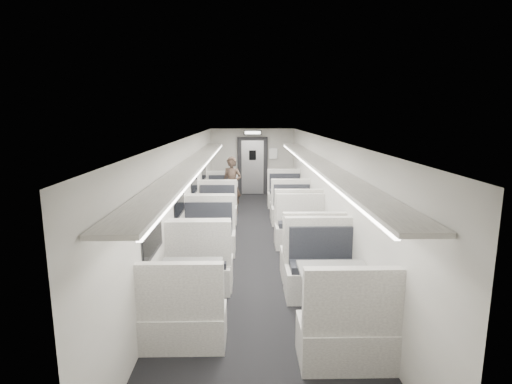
{
  "coord_description": "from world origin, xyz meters",
  "views": [
    {
      "loc": [
        -0.17,
        -8.52,
        2.87
      ],
      "look_at": [
        0.02,
        0.88,
        1.06
      ],
      "focal_mm": 28.0,
      "sensor_mm": 36.0,
      "label": 1
    }
  ],
  "objects_px": {
    "booth_left_a": "(221,199)",
    "booth_right_d": "(333,296)",
    "booth_left_b": "(215,216)",
    "booth_right_c": "(307,240)",
    "booth_right_b": "(295,217)",
    "vestibule_door": "(253,166)",
    "booth_left_d": "(192,288)",
    "booth_right_a": "(287,200)",
    "exit_sign": "(253,133)",
    "passenger": "(232,185)",
    "booth_left_c": "(204,248)"
  },
  "relations": [
    {
      "from": "booth_right_d",
      "to": "booth_left_c",
      "type": "bearing_deg",
      "value": 133.47
    },
    {
      "from": "booth_left_a",
      "to": "booth_left_c",
      "type": "distance_m",
      "value": 4.75
    },
    {
      "from": "booth_left_c",
      "to": "vestibule_door",
      "type": "bearing_deg",
      "value": 82.14
    },
    {
      "from": "booth_left_a",
      "to": "booth_right_d",
      "type": "distance_m",
      "value": 7.14
    },
    {
      "from": "booth_right_a",
      "to": "booth_left_b",
      "type": "bearing_deg",
      "value": -137.42
    },
    {
      "from": "exit_sign",
      "to": "booth_left_d",
      "type": "bearing_deg",
      "value": -96.7
    },
    {
      "from": "booth_left_a",
      "to": "passenger",
      "type": "xyz_separation_m",
      "value": [
        0.35,
        -0.39,
        0.48
      ]
    },
    {
      "from": "booth_left_d",
      "to": "booth_left_c",
      "type": "bearing_deg",
      "value": 90.0
    },
    {
      "from": "booth_right_c",
      "to": "exit_sign",
      "type": "bearing_deg",
      "value": 98.96
    },
    {
      "from": "booth_left_a",
      "to": "booth_right_a",
      "type": "distance_m",
      "value": 2.03
    },
    {
      "from": "booth_right_c",
      "to": "exit_sign",
      "type": "relative_size",
      "value": 3.77
    },
    {
      "from": "booth_left_d",
      "to": "booth_right_a",
      "type": "distance_m",
      "value": 6.45
    },
    {
      "from": "booth_right_d",
      "to": "booth_right_a",
      "type": "bearing_deg",
      "value": 90.0
    },
    {
      "from": "booth_right_a",
      "to": "passenger",
      "type": "xyz_separation_m",
      "value": [
        -1.65,
        -0.02,
        0.45
      ]
    },
    {
      "from": "booth_left_c",
      "to": "booth_right_c",
      "type": "distance_m",
      "value": 2.04
    },
    {
      "from": "booth_left_a",
      "to": "booth_right_c",
      "type": "distance_m",
      "value": 4.78
    },
    {
      "from": "booth_left_a",
      "to": "booth_right_d",
      "type": "xyz_separation_m",
      "value": [
        2.0,
        -6.86,
        0.06
      ]
    },
    {
      "from": "booth_left_c",
      "to": "booth_left_d",
      "type": "bearing_deg",
      "value": -90.0
    },
    {
      "from": "booth_right_b",
      "to": "vestibule_door",
      "type": "distance_m",
      "value": 5.05
    },
    {
      "from": "booth_right_c",
      "to": "booth_right_d",
      "type": "bearing_deg",
      "value": -90.0
    },
    {
      "from": "booth_right_b",
      "to": "booth_right_c",
      "type": "relative_size",
      "value": 0.95
    },
    {
      "from": "booth_left_a",
      "to": "exit_sign",
      "type": "xyz_separation_m",
      "value": [
        1.0,
        2.01,
        1.92
      ]
    },
    {
      "from": "booth_left_b",
      "to": "passenger",
      "type": "height_order",
      "value": "passenger"
    },
    {
      "from": "booth_right_c",
      "to": "vestibule_door",
      "type": "xyz_separation_m",
      "value": [
        -1.0,
        6.83,
        0.62
      ]
    },
    {
      "from": "booth_right_c",
      "to": "passenger",
      "type": "height_order",
      "value": "passenger"
    },
    {
      "from": "booth_left_c",
      "to": "booth_right_c",
      "type": "relative_size",
      "value": 0.97
    },
    {
      "from": "booth_right_d",
      "to": "passenger",
      "type": "height_order",
      "value": "passenger"
    },
    {
      "from": "booth_left_a",
      "to": "booth_right_d",
      "type": "height_order",
      "value": "booth_right_d"
    },
    {
      "from": "booth_left_b",
      "to": "booth_right_d",
      "type": "xyz_separation_m",
      "value": [
        2.0,
        -4.65,
        0.04
      ]
    },
    {
      "from": "booth_right_b",
      "to": "exit_sign",
      "type": "distance_m",
      "value": 4.9
    },
    {
      "from": "booth_right_b",
      "to": "vestibule_door",
      "type": "xyz_separation_m",
      "value": [
        -1.0,
        4.9,
        0.64
      ]
    },
    {
      "from": "booth_left_b",
      "to": "booth_right_c",
      "type": "height_order",
      "value": "booth_right_c"
    },
    {
      "from": "booth_left_a",
      "to": "booth_right_b",
      "type": "height_order",
      "value": "booth_right_b"
    },
    {
      "from": "booth_right_d",
      "to": "exit_sign",
      "type": "xyz_separation_m",
      "value": [
        -1.0,
        8.87,
        1.86
      ]
    },
    {
      "from": "booth_right_c",
      "to": "vestibule_door",
      "type": "bearing_deg",
      "value": 98.33
    },
    {
      "from": "booth_left_c",
      "to": "booth_right_d",
      "type": "height_order",
      "value": "booth_right_d"
    },
    {
      "from": "booth_left_b",
      "to": "vestibule_door",
      "type": "bearing_deg",
      "value": 78.01
    },
    {
      "from": "booth_left_c",
      "to": "vestibule_door",
      "type": "height_order",
      "value": "vestibule_door"
    },
    {
      "from": "booth_left_b",
      "to": "booth_right_c",
      "type": "relative_size",
      "value": 0.91
    },
    {
      "from": "booth_right_a",
      "to": "exit_sign",
      "type": "height_order",
      "value": "exit_sign"
    },
    {
      "from": "booth_right_b",
      "to": "booth_right_c",
      "type": "distance_m",
      "value": 1.93
    },
    {
      "from": "booth_left_b",
      "to": "booth_right_d",
      "type": "bearing_deg",
      "value": -66.71
    },
    {
      "from": "booth_left_b",
      "to": "booth_right_c",
      "type": "distance_m",
      "value": 2.92
    },
    {
      "from": "vestibule_door",
      "to": "booth_left_b",
      "type": "bearing_deg",
      "value": -101.99
    },
    {
      "from": "passenger",
      "to": "booth_right_c",
      "type": "bearing_deg",
      "value": -45.34
    },
    {
      "from": "booth_left_a",
      "to": "booth_right_d",
      "type": "bearing_deg",
      "value": -73.74
    },
    {
      "from": "booth_right_c",
      "to": "vestibule_door",
      "type": "distance_m",
      "value": 6.93
    },
    {
      "from": "booth_right_b",
      "to": "passenger",
      "type": "height_order",
      "value": "passenger"
    },
    {
      "from": "booth_left_c",
      "to": "passenger",
      "type": "xyz_separation_m",
      "value": [
        0.35,
        4.36,
        0.44
      ]
    },
    {
      "from": "booth_left_d",
      "to": "booth_right_a",
      "type": "xyz_separation_m",
      "value": [
        2.0,
        6.13,
        0.0
      ]
    }
  ]
}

